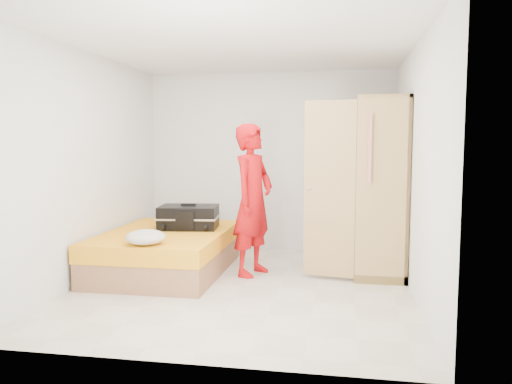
% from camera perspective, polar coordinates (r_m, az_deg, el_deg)
% --- Properties ---
extents(room, '(4.00, 4.02, 2.60)m').
position_cam_1_polar(room, '(5.40, -1.47, 2.71)').
color(room, beige).
rests_on(room, ground).
extents(bed, '(1.42, 2.02, 0.50)m').
position_cam_1_polar(bed, '(6.26, -10.14, -6.68)').
color(bed, '#9F6F48').
rests_on(bed, ground).
extents(wardrobe, '(1.16, 1.20, 2.10)m').
position_cam_1_polar(wardrobe, '(6.19, 13.45, 0.12)').
color(wardrobe, tan).
rests_on(wardrobe, ground).
extents(person, '(0.63, 0.77, 1.80)m').
position_cam_1_polar(person, '(5.93, -0.36, -0.90)').
color(person, red).
rests_on(person, ground).
extents(suitcase, '(0.79, 0.63, 0.32)m').
position_cam_1_polar(suitcase, '(6.37, -7.70, -2.86)').
color(suitcase, black).
rests_on(suitcase, bed).
extents(round_cushion, '(0.42, 0.42, 0.16)m').
position_cam_1_polar(round_cushion, '(5.43, -12.49, -5.06)').
color(round_cushion, silver).
rests_on(round_cushion, bed).
extents(pillow, '(0.54, 0.34, 0.09)m').
position_cam_1_polar(pillow, '(6.96, -6.69, -2.93)').
color(pillow, silver).
rests_on(pillow, bed).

